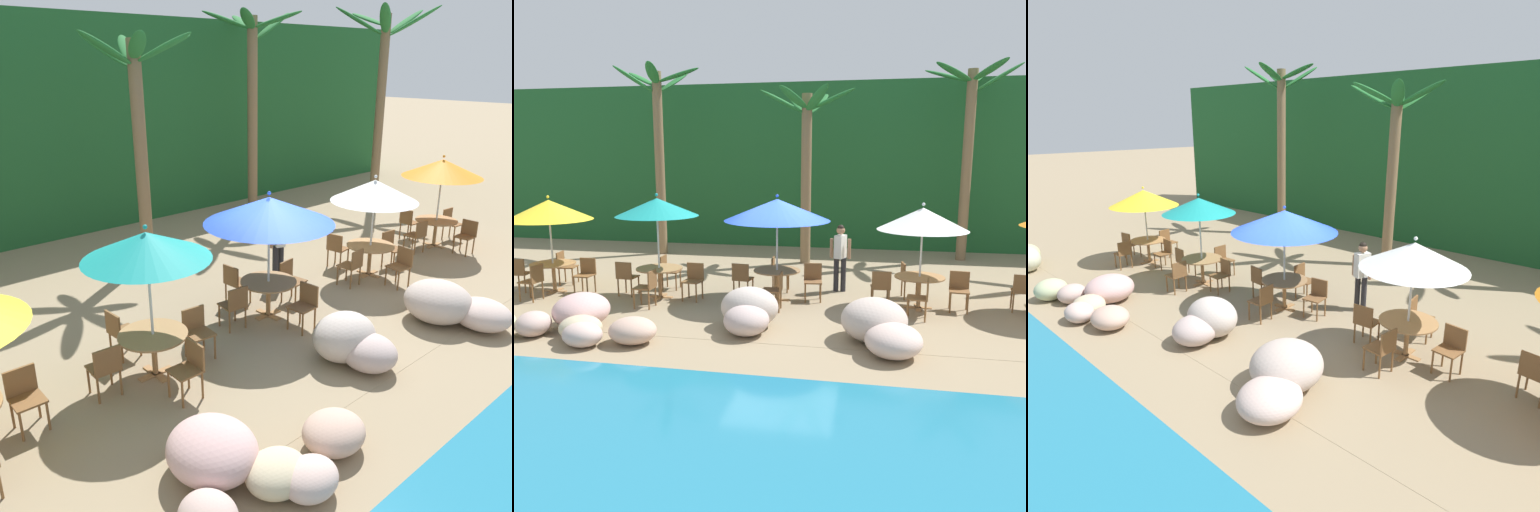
{
  "view_description": "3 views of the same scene",
  "coord_description": "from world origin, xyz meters",
  "views": [
    {
      "loc": [
        -6.88,
        -6.56,
        4.76
      ],
      "look_at": [
        -0.65,
        0.22,
        1.4
      ],
      "focal_mm": 37.59,
      "sensor_mm": 36.0,
      "label": 1
    },
    {
      "loc": [
        1.95,
        -11.45,
        3.37
      ],
      "look_at": [
        -0.41,
        0.5,
        1.03
      ],
      "focal_mm": 36.55,
      "sensor_mm": 36.0,
      "label": 2
    },
    {
      "loc": [
        6.48,
        -6.82,
        4.35
      ],
      "look_at": [
        -0.32,
        0.43,
        1.28
      ],
      "focal_mm": 30.8,
      "sensor_mm": 36.0,
      "label": 3
    }
  ],
  "objects": [
    {
      "name": "chair_blue_right",
      "position": [
        -0.08,
        -0.51,
        0.51
      ],
      "size": [
        0.45,
        0.44,
        0.87
      ],
      "color": "brown",
      "rests_on": "ground"
    },
    {
      "name": "chair_white_inland",
      "position": [
        2.83,
        1.12,
        0.51
      ],
      "size": [
        0.48,
        0.47,
        0.87
      ],
      "color": "brown",
      "rests_on": "ground"
    },
    {
      "name": "chair_white_seaward",
      "position": [
        3.89,
        0.29,
        0.51
      ],
      "size": [
        0.46,
        0.47,
        0.87
      ],
      "color": "brown",
      "rests_on": "ground"
    },
    {
      "name": "chair_orange_seaward",
      "position": [
        6.92,
        0.38,
        0.51
      ],
      "size": [
        0.45,
        0.45,
        0.87
      ],
      "color": "brown",
      "rests_on": "ground"
    },
    {
      "name": "umbrella_blue",
      "position": [
        -0.21,
        0.33,
        2.16
      ],
      "size": [
        2.47,
        2.47,
        2.52
      ],
      "color": "silver",
      "rests_on": "ground"
    },
    {
      "name": "dining_table_blue",
      "position": [
        -0.21,
        0.33,
        0.61
      ],
      "size": [
        1.1,
        1.1,
        0.74
      ],
      "color": "#A37547",
      "rests_on": "ground"
    },
    {
      "name": "chair_blue_inland",
      "position": [
        -0.36,
        1.18,
        0.51
      ],
      "size": [
        0.45,
        0.45,
        0.87
      ],
      "color": "brown",
      "rests_on": "ground"
    },
    {
      "name": "palm_tree_fourth",
      "position": [
        9.5,
        4.81,
        4.24
      ],
      "size": [
        3.37,
        3.46,
        6.5
      ],
      "color": "brown",
      "rests_on": "ground"
    },
    {
      "name": "chair_white_left",
      "position": [
        2.19,
        0.14,
        0.51
      ],
      "size": [
        0.45,
        0.46,
        0.87
      ],
      "color": "brown",
      "rests_on": "ground"
    },
    {
      "name": "chair_teal_left",
      "position": [
        -3.88,
        -0.02,
        0.51
      ],
      "size": [
        0.45,
        0.45,
        0.87
      ],
      "color": "brown",
      "rests_on": "ground"
    },
    {
      "name": "chair_white_right",
      "position": [
        3.02,
        -0.57,
        0.51
      ],
      "size": [
        0.47,
        0.47,
        0.87
      ],
      "color": "brown",
      "rests_on": "ground"
    },
    {
      "name": "chair_teal_inland",
      "position": [
        -3.16,
        0.86,
        0.51
      ],
      "size": [
        0.45,
        0.44,
        0.87
      ],
      "color": "brown",
      "rests_on": "ground"
    },
    {
      "name": "palm_tree_third",
      "position": [
        4.86,
        6.36,
        4.03
      ],
      "size": [
        2.99,
        2.99,
        6.23
      ],
      "color": "brown",
      "rests_on": "ground"
    },
    {
      "name": "dining_table_white",
      "position": [
        3.03,
        0.29,
        0.61
      ],
      "size": [
        1.1,
        1.1,
        0.74
      ],
      "color": "#A37547",
      "rests_on": "ground"
    },
    {
      "name": "chair_teal_right",
      "position": [
        -2.95,
        -0.83,
        0.51
      ],
      "size": [
        0.43,
        0.42,
        0.87
      ],
      "color": "brown",
      "rests_on": "ground"
    },
    {
      "name": "foliage_backdrop",
      "position": [
        0.0,
        9.0,
        3.0
      ],
      "size": [
        28.0,
        2.4,
        6.0
      ],
      "color": "#1E5628",
      "rests_on": "ground"
    },
    {
      "name": "waiter_in_white",
      "position": [
        1.19,
        1.48,
        0.99
      ],
      "size": [
        0.52,
        0.39,
        1.7
      ],
      "color": "#232328",
      "rests_on": "ground"
    },
    {
      "name": "chair_teal_seaward",
      "position": [
        -2.17,
        0.03,
        0.51
      ],
      "size": [
        0.46,
        0.46,
        0.87
      ],
      "color": "brown",
      "rests_on": "ground"
    },
    {
      "name": "chair_orange_right",
      "position": [
        6.14,
        -0.51,
        0.51
      ],
      "size": [
        0.44,
        0.43,
        0.87
      ],
      "color": "brown",
      "rests_on": "ground"
    },
    {
      "name": "chair_yellow_seaward",
      "position": [
        -5.02,
        0.09,
        0.51
      ],
      "size": [
        0.43,
        0.44,
        0.87
      ],
      "color": "brown",
      "rests_on": "ground"
    },
    {
      "name": "terrace_deck",
      "position": [
        0.0,
        0.0,
        0.0
      ],
      "size": [
        18.0,
        5.2,
        0.01
      ],
      "color": "#937F60",
      "rests_on": "ground"
    },
    {
      "name": "chair_orange_left",
      "position": [
        5.21,
        0.37,
        0.51
      ],
      "size": [
        0.47,
        0.48,
        0.87
      ],
      "color": "brown",
      "rests_on": "ground"
    },
    {
      "name": "dining_table_orange",
      "position": [
        6.07,
        0.35,
        0.61
      ],
      "size": [
        1.1,
        1.1,
        0.74
      ],
      "color": "#A37547",
      "rests_on": "ground"
    },
    {
      "name": "dining_table_teal",
      "position": [
        -3.03,
        0.02,
        0.61
      ],
      "size": [
        1.1,
        1.1,
        0.74
      ],
      "color": "#A37547",
      "rests_on": "ground"
    },
    {
      "name": "umbrella_teal",
      "position": [
        -3.03,
        0.02,
        2.2
      ],
      "size": [
        1.95,
        1.95,
        2.52
      ],
      "color": "silver",
      "rests_on": "ground"
    },
    {
      "name": "chair_blue_seaward",
      "position": [
        0.62,
        0.54,
        0.51
      ],
      "size": [
        0.47,
        0.48,
        0.87
      ],
      "color": "brown",
      "rests_on": "ground"
    },
    {
      "name": "rock_seawall",
      "position": [
        -1.44,
        -2.49,
        0.33
      ],
      "size": [
        16.5,
        2.49,
        0.81
      ],
      "color": "#BBBC8A",
      "rests_on": "ground"
    },
    {
      "name": "umbrella_orange",
      "position": [
        6.07,
        0.35,
        2.14
      ],
      "size": [
        2.07,
        2.07,
        2.48
      ],
      "color": "silver",
      "rests_on": "ground"
    },
    {
      "name": "chair_blue_left",
      "position": [
        -1.07,
        0.34,
        0.51
      ],
      "size": [
        0.47,
        0.47,
        0.87
      ],
      "color": "brown",
      "rests_on": "ground"
    },
    {
      "name": "ground_plane",
      "position": [
        0.0,
        0.0,
        0.0
      ],
      "size": [
        120.0,
        120.0,
        0.0
      ],
      "primitive_type": "plane",
      "color": "#937F60"
    },
    {
      "name": "umbrella_white",
      "position": [
        3.03,
        0.29,
        2.02
      ],
      "size": [
        1.97,
        1.97,
        2.38
      ],
      "color": "silver",
      "rests_on": "ground"
    },
    {
      "name": "chair_orange_inland",
      "position": [
        6.08,
        1.2,
        0.51
      ],
      "size": [
        0.47,
        0.47,
        0.87
      ],
      "color": "brown",
      "rests_on": "ground"
    },
    {
      "name": "palm_tree_second",
      "position": [
        -0.13,
        4.88,
        3.64
      ],
      "size": [
        2.98,
        2.87,
        5.42
      ],
      "color": "brown",
      "rests_on": "ground"
    }
  ]
}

